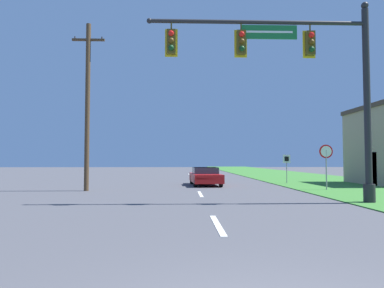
% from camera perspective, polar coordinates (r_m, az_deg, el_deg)
% --- Properties ---
extents(grass_verge_right, '(10.00, 110.00, 0.04)m').
position_cam_1_polar(grass_verge_right, '(34.87, 17.44, -5.31)').
color(grass_verge_right, '#38752D').
rests_on(grass_verge_right, ground).
extents(road_center_line, '(0.16, 34.80, 0.01)m').
position_cam_1_polar(road_center_line, '(24.97, 0.37, -6.55)').
color(road_center_line, silver).
rests_on(road_center_line, ground).
extents(signal_mast, '(8.92, 0.47, 7.97)m').
position_cam_1_polar(signal_mast, '(14.46, 18.72, 10.65)').
color(signal_mast, '#232326').
rests_on(signal_mast, grass_verge_right).
extents(car_ahead, '(2.05, 4.47, 1.19)m').
position_cam_1_polar(car_ahead, '(23.04, 2.23, -5.38)').
color(car_ahead, black).
rests_on(car_ahead, ground).
extents(stop_sign, '(0.76, 0.07, 2.50)m').
position_cam_1_polar(stop_sign, '(20.46, 21.45, -2.00)').
color(stop_sign, gray).
rests_on(stop_sign, grass_verge_right).
extents(route_sign_post, '(0.55, 0.06, 2.03)m').
position_cam_1_polar(route_sign_post, '(25.40, 15.49, -2.95)').
color(route_sign_post, gray).
rests_on(route_sign_post, grass_verge_right).
extents(utility_pole_near, '(1.80, 0.26, 9.29)m').
position_cam_1_polar(utility_pole_near, '(19.89, -17.02, 6.45)').
color(utility_pole_near, '#4C3823').
rests_on(utility_pole_near, ground).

